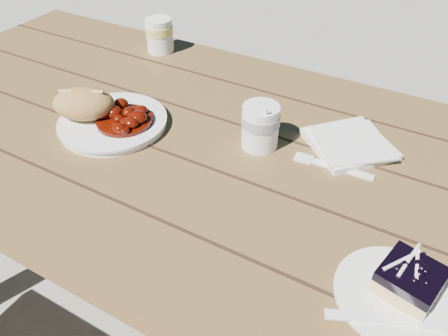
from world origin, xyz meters
The scene contains 11 objects.
picnic_table centered at (0.00, 0.00, 0.59)m, with size 2.00×1.55×0.75m.
main_plate centered at (-0.35, -0.06, 0.76)m, with size 0.23×0.23×0.02m, color white.
goulash_stew centered at (-0.32, -0.05, 0.79)m, with size 0.12×0.12×0.04m, color #500C02, non-canonical shape.
bread_roll centered at (-0.40, -0.08, 0.80)m, with size 0.13×0.09×0.07m, color #AD7F42.
dessert_plate centered at (0.29, -0.20, 0.76)m, with size 0.17×0.17×0.01m, color white.
blueberry_cake centered at (0.30, -0.19, 0.78)m, with size 0.09×0.09×0.05m.
fork_dessert centered at (0.27, -0.26, 0.76)m, with size 0.03×0.16×0.01m, color white, non-canonical shape.
coffee_cup centered at (-0.04, 0.03, 0.80)m, with size 0.07×0.07×0.09m, color white.
napkin_stack centered at (0.12, 0.12, 0.76)m, with size 0.15×0.15×0.01m, color white.
fork_table centered at (0.13, 0.04, 0.75)m, with size 0.03×0.16×0.01m, color white, non-canonical shape.
second_cup centered at (-0.49, 0.31, 0.80)m, with size 0.07×0.07×0.09m, color white.
Camera 1 is at (0.25, -0.63, 1.29)m, focal length 35.00 mm.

